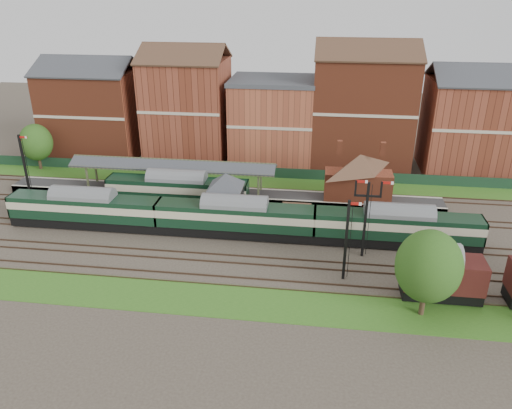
# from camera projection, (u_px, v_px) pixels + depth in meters

# --- Properties ---
(ground) EXTENTS (160.00, 160.00, 0.00)m
(ground) POSITION_uv_depth(u_px,v_px,m) (248.00, 237.00, 54.26)
(ground) COLOR #473D33
(ground) RESTS_ON ground
(grass_back) EXTENTS (90.00, 4.50, 0.06)m
(grass_back) POSITION_uv_depth(u_px,v_px,m) (265.00, 182.00, 68.70)
(grass_back) COLOR #2D6619
(grass_back) RESTS_ON ground
(grass_front) EXTENTS (90.00, 5.00, 0.06)m
(grass_front) POSITION_uv_depth(u_px,v_px,m) (228.00, 301.00, 43.41)
(grass_front) COLOR #2D6619
(grass_front) RESTS_ON ground
(fence) EXTENTS (90.00, 0.12, 1.50)m
(fence) POSITION_uv_depth(u_px,v_px,m) (267.00, 172.00, 70.21)
(fence) COLOR #193823
(fence) RESTS_ON ground
(platform) EXTENTS (55.00, 3.40, 1.00)m
(platform) POSITION_uv_depth(u_px,v_px,m) (221.00, 195.00, 63.46)
(platform) COLOR #2D2D2D
(platform) RESTS_ON ground
(signal_box) EXTENTS (5.40, 5.40, 6.00)m
(signal_box) POSITION_uv_depth(u_px,v_px,m) (226.00, 197.00, 56.24)
(signal_box) COLOR #617251
(signal_box) RESTS_ON ground
(brick_hut) EXTENTS (3.20, 2.64, 2.94)m
(brick_hut) POSITION_uv_depth(u_px,v_px,m) (296.00, 217.00, 56.10)
(brick_hut) COLOR maroon
(brick_hut) RESTS_ON ground
(station_building) EXTENTS (8.10, 8.10, 5.90)m
(station_building) POSITION_uv_depth(u_px,v_px,m) (358.00, 176.00, 59.99)
(station_building) COLOR brown
(station_building) RESTS_ON platform
(canopy) EXTENTS (26.00, 3.89, 4.08)m
(canopy) POSITION_uv_depth(u_px,v_px,m) (173.00, 163.00, 62.50)
(canopy) COLOR #3F482D
(canopy) RESTS_ON platform
(semaphore_bracket) EXTENTS (3.60, 0.25, 8.18)m
(semaphore_bracket) POSITION_uv_depth(u_px,v_px,m) (366.00, 214.00, 48.64)
(semaphore_bracket) COLOR black
(semaphore_bracket) RESTS_ON ground
(semaphore_platform_end) EXTENTS (1.23, 0.25, 8.00)m
(semaphore_platform_end) POSITION_uv_depth(u_px,v_px,m) (24.00, 164.00, 63.38)
(semaphore_platform_end) COLOR black
(semaphore_platform_end) RESTS_ON ground
(semaphore_siding) EXTENTS (1.23, 0.25, 8.00)m
(semaphore_siding) POSITION_uv_depth(u_px,v_px,m) (346.00, 239.00, 45.02)
(semaphore_siding) COLOR black
(semaphore_siding) RESTS_ON ground
(town_backdrop) EXTENTS (69.00, 10.00, 16.00)m
(town_backdrop) POSITION_uv_depth(u_px,v_px,m) (271.00, 117.00, 73.98)
(town_backdrop) COLOR brown
(town_backdrop) RESTS_ON ground
(dmu_train) EXTENTS (51.02, 2.68, 3.92)m
(dmu_train) POSITION_uv_depth(u_px,v_px,m) (235.00, 217.00, 53.48)
(dmu_train) COLOR black
(dmu_train) RESTS_ON ground
(platform_railcar) EXTENTS (17.17, 2.71, 3.95)m
(platform_railcar) POSITION_uv_depth(u_px,v_px,m) (178.00, 190.00, 60.33)
(platform_railcar) COLOR black
(platform_railcar) RESTS_ON ground
(goods_van_a) EXTENTS (6.73, 2.91, 4.08)m
(goods_van_a) POSITION_uv_depth(u_px,v_px,m) (443.00, 275.00, 42.98)
(goods_van_a) COLOR black
(goods_van_a) RESTS_ON ground
(tree_far) EXTENTS (5.30, 5.30, 7.73)m
(tree_far) POSITION_uv_depth(u_px,v_px,m) (429.00, 266.00, 39.78)
(tree_far) COLOR #382619
(tree_far) RESTS_ON ground
(tree_back) EXTENTS (4.63, 4.63, 6.77)m
(tree_back) POSITION_uv_depth(u_px,v_px,m) (36.00, 142.00, 71.99)
(tree_back) COLOR #382619
(tree_back) RESTS_ON ground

